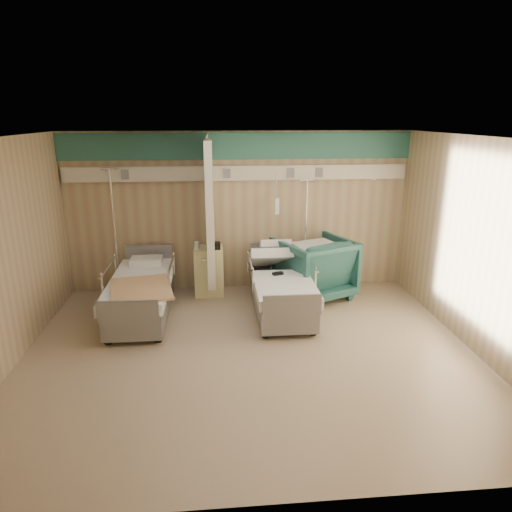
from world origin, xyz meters
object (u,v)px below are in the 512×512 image
at_px(bed_left, 141,298).
at_px(bedside_cabinet, 209,271).
at_px(bed_right, 281,293).
at_px(visitor_armchair, 313,268).
at_px(iv_stand_left, 119,271).
at_px(iv_stand_right, 304,270).

distance_m(bed_left, bedside_cabinet, 1.39).
xyz_separation_m(bed_right, visitor_armchair, (0.65, 0.60, 0.22)).
bearing_deg(bed_right, bedside_cabinet, 141.95).
distance_m(bedside_cabinet, iv_stand_left, 1.57).
bearing_deg(visitor_armchair, iv_stand_left, -29.71).
relative_size(visitor_armchair, iv_stand_left, 0.52).
bearing_deg(iv_stand_left, bedside_cabinet, -2.24).
distance_m(bed_left, visitor_armchair, 2.92).
bearing_deg(bed_left, visitor_armchair, 11.89).
bearing_deg(visitor_armchair, bedside_cabinet, -33.05).
xyz_separation_m(visitor_armchair, iv_stand_right, (-0.11, 0.26, -0.12)).
bearing_deg(iv_stand_left, iv_stand_right, -1.86).
distance_m(visitor_armchair, iv_stand_left, 3.39).
bearing_deg(bedside_cabinet, bed_right, -38.05).
bearing_deg(bedside_cabinet, visitor_armchair, -9.46).
bearing_deg(bed_right, bed_left, 180.00).
distance_m(bed_left, iv_stand_left, 1.10).
height_order(bed_left, bedside_cabinet, bedside_cabinet).
height_order(iv_stand_right, iv_stand_left, iv_stand_left).
height_order(bed_right, iv_stand_right, iv_stand_right).
height_order(visitor_armchair, iv_stand_right, iv_stand_right).
bearing_deg(bedside_cabinet, iv_stand_left, 177.76).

